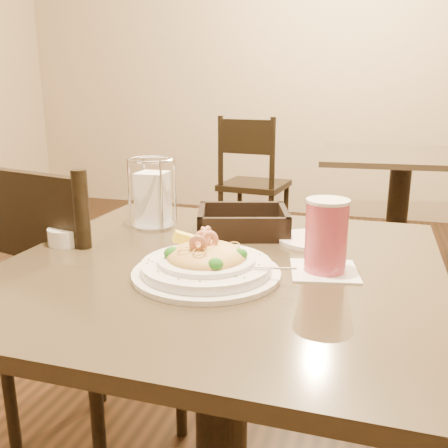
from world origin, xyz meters
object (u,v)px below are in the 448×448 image
(dining_chair_near, at_px, (79,309))
(butter_ramekin, at_px, (67,236))
(background_table, at_px, (399,194))
(drink_glass, at_px, (326,236))
(main_table, at_px, (221,362))
(napkin_caddy, at_px, (153,197))
(dining_chair_far, at_px, (252,180))
(side_plate, at_px, (312,240))
(bread_basket, at_px, (243,225))
(pasta_bowl, at_px, (206,263))

(dining_chair_near, bearing_deg, butter_ramekin, 134.09)
(background_table, bearing_deg, drink_glass, -96.22)
(main_table, xyz_separation_m, napkin_caddy, (-0.26, 0.22, 0.32))
(background_table, relative_size, dining_chair_far, 1.04)
(napkin_caddy, bearing_deg, background_table, 69.19)
(main_table, relative_size, background_table, 0.93)
(background_table, xyz_separation_m, side_plate, (-0.27, -1.85, 0.24))
(background_table, height_order, drink_glass, drink_glass)
(main_table, distance_m, napkin_caddy, 0.47)
(background_table, xyz_separation_m, butter_ramekin, (-0.82, -2.03, 0.26))
(dining_chair_far, relative_size, side_plate, 5.68)
(background_table, relative_size, dining_chair_near, 1.04)
(background_table, distance_m, bread_basket, 1.90)
(background_table, bearing_deg, bread_basket, -103.89)
(bread_basket, relative_size, side_plate, 1.63)
(pasta_bowl, xyz_separation_m, bread_basket, (-0.01, 0.31, -0.00))
(butter_ramekin, bearing_deg, dining_chair_near, 120.24)
(dining_chair_near, relative_size, napkin_caddy, 5.05)
(background_table, height_order, dining_chair_near, dining_chair_near)
(napkin_caddy, xyz_separation_m, butter_ramekin, (-0.13, -0.20, -0.06))
(side_plate, height_order, butter_ramekin, butter_ramekin)
(bread_basket, xyz_separation_m, butter_ramekin, (-0.37, -0.21, -0.00))
(dining_chair_near, distance_m, bread_basket, 0.54)
(dining_chair_far, relative_size, pasta_bowl, 2.86)
(background_table, height_order, pasta_bowl, pasta_bowl)
(dining_chair_near, xyz_separation_m, dining_chair_far, (-0.03, 2.15, 0.00))
(butter_ramekin, bearing_deg, background_table, 67.92)
(dining_chair_far, height_order, drink_glass, dining_chair_far)
(dining_chair_near, distance_m, dining_chair_far, 2.15)
(dining_chair_far, xyz_separation_m, butter_ramekin, (0.12, -2.31, 0.27))
(drink_glass, height_order, napkin_caddy, napkin_caddy)
(main_table, xyz_separation_m, drink_glass, (0.21, 0.01, 0.31))
(dining_chair_near, height_order, dining_chair_far, same)
(bread_basket, bearing_deg, background_table, 76.11)
(pasta_bowl, bearing_deg, bread_basket, 91.65)
(main_table, relative_size, dining_chair_far, 0.97)
(dining_chair_far, bearing_deg, napkin_caddy, 102.63)
(pasta_bowl, bearing_deg, napkin_caddy, 129.67)
(pasta_bowl, relative_size, butter_ramekin, 3.64)
(drink_glass, bearing_deg, napkin_caddy, 155.78)
(pasta_bowl, bearing_deg, main_table, 85.94)
(butter_ramekin, bearing_deg, pasta_bowl, -14.91)
(dining_chair_near, bearing_deg, pasta_bowl, 165.41)
(background_table, distance_m, drink_glass, 2.08)
(main_table, height_order, side_plate, side_plate)
(dining_chair_near, relative_size, side_plate, 5.68)
(dining_chair_near, distance_m, drink_glass, 0.78)
(main_table, bearing_deg, bread_basket, 93.65)
(dining_chair_far, relative_size, bread_basket, 3.48)
(dining_chair_near, bearing_deg, bread_basket, -159.32)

